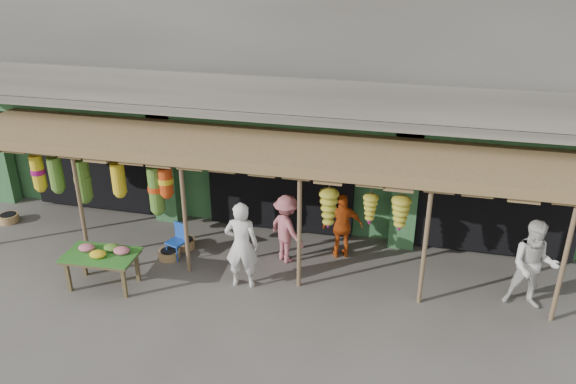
% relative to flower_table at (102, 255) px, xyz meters
% --- Properties ---
extents(ground, '(80.00, 80.00, 0.00)m').
position_rel_flower_table_xyz_m(ground, '(2.99, 1.16, -0.73)').
color(ground, '#514C47').
rests_on(ground, ground).
extents(building, '(16.40, 6.80, 7.00)m').
position_rel_flower_table_xyz_m(building, '(2.98, 6.02, 2.64)').
color(building, gray).
rests_on(building, ground).
extents(awning, '(14.00, 2.70, 2.79)m').
position_rel_flower_table_xyz_m(awning, '(2.81, 1.95, 1.84)').
color(awning, brown).
rests_on(awning, ground).
extents(flower_table, '(1.54, 0.96, 0.90)m').
position_rel_flower_table_xyz_m(flower_table, '(0.00, 0.00, 0.00)').
color(flower_table, brown).
rests_on(flower_table, ground).
extents(blue_chair, '(0.49, 0.50, 0.80)m').
position_rel_flower_table_xyz_m(blue_chair, '(1.01, 1.52, -0.28)').
color(blue_chair, '#1A48AE').
rests_on(blue_chair, ground).
extents(basket_left, '(0.60, 0.60, 0.21)m').
position_rel_flower_table_xyz_m(basket_left, '(-4.01, 2.05, -0.62)').
color(basket_left, olive).
rests_on(basket_left, ground).
extents(basket_mid, '(0.51, 0.51, 0.19)m').
position_rel_flower_table_xyz_m(basket_mid, '(0.83, 1.36, -0.63)').
color(basket_mid, olive).
rests_on(basket_mid, ground).
extents(basket_right, '(0.54, 0.54, 0.22)m').
position_rel_flower_table_xyz_m(basket_right, '(0.99, 1.90, -0.62)').
color(basket_right, '#997947').
rests_on(basket_right, ground).
extents(person_front, '(0.75, 0.53, 1.93)m').
position_rel_flower_table_xyz_m(person_front, '(2.83, 0.70, 0.24)').
color(person_front, silver).
rests_on(person_front, ground).
extents(person_right, '(0.96, 0.77, 1.87)m').
position_rel_flower_table_xyz_m(person_right, '(8.57, 1.34, 0.21)').
color(person_right, silver).
rests_on(person_right, ground).
extents(person_vendor, '(0.99, 0.63, 1.56)m').
position_rel_flower_table_xyz_m(person_vendor, '(4.68, 2.39, 0.05)').
color(person_vendor, '#CE5013').
rests_on(person_vendor, ground).
extents(person_shopper, '(1.19, 1.10, 1.60)m').
position_rel_flower_table_xyz_m(person_shopper, '(3.49, 1.92, 0.08)').
color(person_shopper, '#C1666E').
rests_on(person_shopper, ground).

